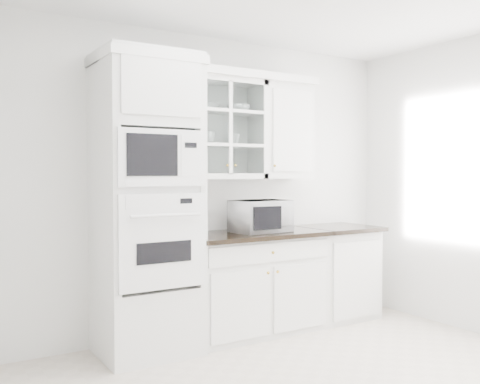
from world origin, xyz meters
TOP-DOWN VIEW (x-y plane):
  - room_shell at (0.00, 0.43)m, footprint 4.00×3.50m
  - oven_column at (-0.75, 1.42)m, footprint 0.76×0.68m
  - base_cabinet_run at (0.28, 1.45)m, footprint 1.32×0.67m
  - extra_base_cabinet at (1.28, 1.45)m, footprint 0.72×0.67m
  - upper_cabinet_glass at (0.03, 1.58)m, footprint 0.80×0.33m
  - upper_cabinet_solid at (0.71, 1.58)m, footprint 0.55×0.33m
  - crown_molding at (-0.07, 1.56)m, footprint 2.14×0.38m
  - countertop_microwave at (0.33, 1.40)m, footprint 0.52×0.44m
  - bowl_a at (-0.13, 1.58)m, footprint 0.29×0.29m
  - bowl_b at (0.21, 1.58)m, footprint 0.25×0.25m
  - cup_a at (-0.11, 1.59)m, footprint 0.15×0.15m
  - cup_b at (0.17, 1.60)m, footprint 0.11×0.11m

SIDE VIEW (x-z plane):
  - base_cabinet_run at x=0.28m, z-range 0.00..0.92m
  - extra_base_cabinet at x=1.28m, z-range 0.00..0.92m
  - countertop_microwave at x=0.33m, z-range 0.92..1.21m
  - oven_column at x=-0.75m, z-range 0.00..2.40m
  - cup_b at x=0.17m, z-range 1.71..1.81m
  - cup_a at x=-0.11m, z-range 1.71..1.82m
  - room_shell at x=0.00m, z-range 0.43..3.13m
  - upper_cabinet_glass at x=0.03m, z-range 1.40..2.30m
  - upper_cabinet_solid at x=0.71m, z-range 1.40..2.30m
  - bowl_a at x=-0.13m, z-range 2.01..2.07m
  - bowl_b at x=0.21m, z-range 2.01..2.08m
  - crown_molding at x=-0.07m, z-range 2.30..2.37m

